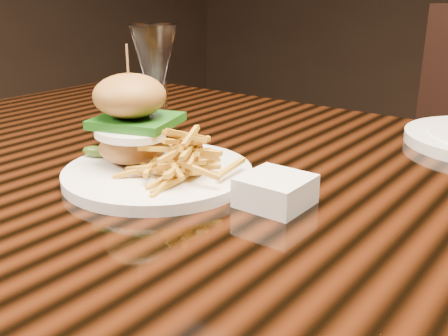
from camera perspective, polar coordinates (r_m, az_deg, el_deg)
The scene contains 5 objects.
dining_table at distance 0.74m, azimuth 6.47°, elevation -6.96°, with size 1.60×0.90×0.75m.
burger_plate at distance 0.71m, azimuth -7.64°, elevation 2.40°, with size 0.26×0.26×0.18m.
ramekin at distance 0.63m, azimuth 5.62°, elevation -2.49°, with size 0.08×0.08×0.04m, color white.
wine_glass at distance 0.81m, azimuth -7.59°, elevation 11.58°, with size 0.07×0.07×0.20m.
water_tumbler at distance 0.91m, azimuth -8.48°, elevation 6.39°, with size 0.07×0.07×0.10m, color white.
Camera 1 is at (0.34, -0.58, 1.00)m, focal length 42.00 mm.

